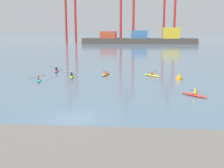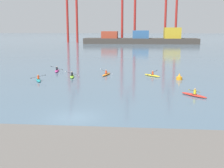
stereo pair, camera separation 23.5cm
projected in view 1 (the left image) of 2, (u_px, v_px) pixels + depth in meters
ground_plane at (75, 118)px, 24.76m from camera, size 800.00×800.00×0.00m
container_barge at (141, 39)px, 141.11m from camera, size 55.66×10.67×7.84m
gantry_crane_west at (70, 7)px, 148.27m from camera, size 6.25×17.47×38.99m
gantry_crane_west_mid at (127, 4)px, 144.73m from camera, size 7.69×15.93×40.20m
gantry_crane_east_mid at (170, 8)px, 149.72m from camera, size 6.78×16.41×35.54m
channel_buoy at (179, 77)px, 42.81m from camera, size 0.90×0.90×1.00m
kayak_orange at (106, 74)px, 46.98m from camera, size 2.13×3.45×1.05m
kayak_yellow at (152, 75)px, 46.01m from camera, size 2.77×2.89×0.95m
kayak_red at (194, 95)px, 32.56m from camera, size 2.74×2.91×0.97m
kayak_teal at (38, 80)px, 41.99m from camera, size 2.09×3.35×0.95m
kayak_lime at (72, 76)px, 44.97m from camera, size 2.18×3.45×0.99m
kayak_magenta at (56, 71)px, 50.89m from camera, size 2.17×3.45×1.03m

